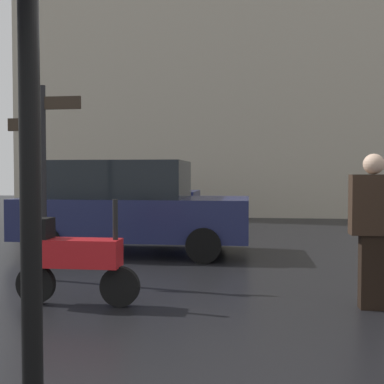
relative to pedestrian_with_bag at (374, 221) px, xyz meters
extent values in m
cylinder|color=black|center=(-2.12, -3.97, 0.33)|extent=(0.07, 0.07, 2.63)
cube|color=black|center=(-0.01, 0.00, -0.57)|extent=(0.27, 0.17, 0.84)
cube|color=#332319|center=(-0.01, 0.00, 0.19)|extent=(0.50, 0.22, 0.68)
sphere|color=beige|center=(-0.01, 0.00, 0.64)|extent=(0.23, 0.23, 0.23)
cylinder|color=black|center=(-2.86, -0.25, -0.76)|extent=(0.46, 0.09, 0.46)
cylinder|color=black|center=(-3.88, -0.25, -0.76)|extent=(0.46, 0.09, 0.46)
cube|color=red|center=(-3.37, -0.25, -0.38)|extent=(1.01, 0.32, 0.32)
cube|color=black|center=(-3.83, -0.25, -0.10)|extent=(0.28, 0.28, 0.24)
cylinder|color=black|center=(-2.91, -0.25, -0.03)|extent=(0.06, 0.06, 0.55)
cube|color=#1E234C|center=(-3.58, 3.43, -0.30)|extent=(4.38, 1.85, 0.77)
cube|color=black|center=(-3.80, 3.43, 0.43)|extent=(2.41, 1.71, 0.71)
cylinder|color=black|center=(-2.16, 4.36, -0.69)|extent=(0.61, 0.18, 0.61)
cylinder|color=black|center=(-2.16, 2.51, -0.69)|extent=(0.61, 0.18, 0.61)
cylinder|color=black|center=(-5.01, 4.36, -0.69)|extent=(0.61, 0.18, 0.61)
cylinder|color=black|center=(-5.01, 2.51, -0.69)|extent=(0.61, 0.18, 0.61)
cube|color=#1E234C|center=(-5.03, 7.26, -0.30)|extent=(4.48, 1.73, 0.76)
cube|color=black|center=(-5.26, 7.26, 0.49)|extent=(2.46, 1.59, 0.81)
cylinder|color=black|center=(-3.58, 8.12, -0.68)|extent=(0.62, 0.18, 0.62)
cylinder|color=black|center=(-3.58, 6.39, -0.68)|extent=(0.62, 0.18, 0.62)
cylinder|color=black|center=(-6.49, 8.12, -0.68)|extent=(0.62, 0.18, 0.62)
cylinder|color=black|center=(-6.49, 6.39, -0.68)|extent=(0.62, 0.18, 0.62)
cylinder|color=black|center=(-4.31, 0.95, 0.40)|extent=(0.08, 0.08, 2.78)
cube|color=#33281E|center=(-4.03, 0.95, 1.54)|extent=(0.56, 0.04, 0.18)
cube|color=#33281E|center=(-4.57, 0.95, 1.24)|extent=(0.52, 0.04, 0.18)
camera|label=1|loc=(-1.40, -5.47, 0.52)|focal=44.08mm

